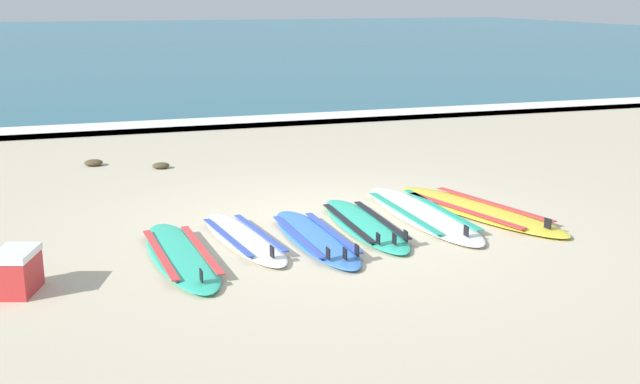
# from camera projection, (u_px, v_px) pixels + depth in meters

# --- Properties ---
(ground_plane) EXTENTS (80.00, 80.00, 0.00)m
(ground_plane) POSITION_uv_depth(u_px,v_px,m) (330.00, 224.00, 8.55)
(ground_plane) COLOR #C1B599
(sea) EXTENTS (80.00, 60.00, 0.10)m
(sea) POSITION_uv_depth(u_px,v_px,m) (118.00, 40.00, 42.18)
(sea) COLOR #23667A
(sea) RESTS_ON ground
(wave_foam_strip) EXTENTS (80.00, 0.83, 0.11)m
(wave_foam_strip) POSITION_uv_depth(u_px,v_px,m) (217.00, 123.00, 14.89)
(wave_foam_strip) COLOR white
(wave_foam_strip) RESTS_ON ground
(surfboard_0) EXTENTS (0.70, 2.25, 0.18)m
(surfboard_0) POSITION_uv_depth(u_px,v_px,m) (181.00, 255.00, 7.44)
(surfboard_0) COLOR #2DB793
(surfboard_0) RESTS_ON ground
(surfboard_1) EXTENTS (0.76, 2.03, 0.18)m
(surfboard_1) POSITION_uv_depth(u_px,v_px,m) (244.00, 238.00, 7.96)
(surfboard_1) COLOR white
(surfboard_1) RESTS_ON ground
(surfboard_2) EXTENTS (0.62, 2.14, 0.18)m
(surfboard_2) POSITION_uv_depth(u_px,v_px,m) (315.00, 238.00, 7.97)
(surfboard_2) COLOR #3875CC
(surfboard_2) RESTS_ON ground
(surfboard_3) EXTENTS (0.55, 2.16, 0.18)m
(surfboard_3) POSITION_uv_depth(u_px,v_px,m) (364.00, 224.00, 8.43)
(surfboard_3) COLOR #2DB793
(surfboard_3) RESTS_ON ground
(surfboard_4) EXTENTS (0.70, 2.59, 0.18)m
(surfboard_4) POSITION_uv_depth(u_px,v_px,m) (422.00, 214.00, 8.84)
(surfboard_4) COLOR white
(surfboard_4) RESTS_ON ground
(surfboard_5) EXTENTS (1.35, 2.68, 0.18)m
(surfboard_5) POSITION_uv_depth(u_px,v_px,m) (478.00, 210.00, 8.99)
(surfboard_5) COLOR yellow
(surfboard_5) RESTS_ON ground
(cooler_box) EXTENTS (0.44, 0.53, 0.38)m
(cooler_box) POSITION_uv_depth(u_px,v_px,m) (16.00, 271.00, 6.56)
(cooler_box) COLOR red
(cooler_box) RESTS_ON ground
(seaweed_clump_near_shoreline) EXTENTS (0.27, 0.22, 0.09)m
(seaweed_clump_near_shoreline) POSITION_uv_depth(u_px,v_px,m) (93.00, 163.00, 11.46)
(seaweed_clump_near_shoreline) COLOR #4C4228
(seaweed_clump_near_shoreline) RESTS_ON ground
(seaweed_clump_mid_sand) EXTENTS (0.25, 0.20, 0.09)m
(seaweed_clump_mid_sand) POSITION_uv_depth(u_px,v_px,m) (161.00, 166.00, 11.28)
(seaweed_clump_mid_sand) COLOR #4C4228
(seaweed_clump_mid_sand) RESTS_ON ground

